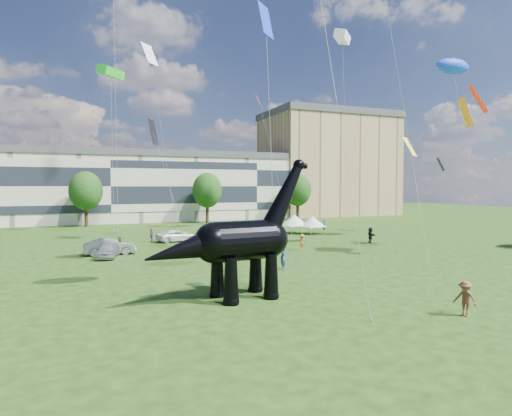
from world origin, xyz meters
name	(u,v)px	position (x,y,z in m)	size (l,w,h in m)	color
ground	(321,304)	(0.00, 0.00, 0.00)	(220.00, 220.00, 0.00)	#16330C
terrace_row	(109,189)	(-8.00, 62.00, 6.00)	(78.00, 11.00, 12.00)	beige
apartment_block	(328,167)	(40.00, 65.00, 11.00)	(28.00, 18.00, 22.00)	tan
tree_mid_left	(86,188)	(-12.00, 53.00, 6.29)	(5.20, 5.20, 9.44)	#382314
tree_mid_right	(207,187)	(8.00, 53.00, 6.29)	(5.20, 5.20, 9.44)	#382314
tree_far_right	(298,187)	(26.00, 53.00, 6.29)	(5.20, 5.20, 9.44)	#382314
dinosaur_sculpture	(237,244)	(-4.00, 2.87, 3.24)	(10.54, 3.22, 8.58)	black
car_silver	(108,250)	(-10.31, 20.57, 0.70)	(1.64, 4.09, 1.39)	silver
car_grey	(110,247)	(-10.03, 22.36, 0.79)	(1.67, 4.78, 1.58)	gray
car_white	(177,236)	(-2.10, 29.72, 0.68)	(2.24, 4.86, 1.35)	white
car_dark	(260,237)	(6.50, 24.80, 0.69)	(1.92, 4.73, 1.37)	#595960
gazebo_near	(313,222)	(16.65, 30.56, 1.70)	(3.92, 3.92, 2.42)	silver
gazebo_far	(294,220)	(14.67, 32.16, 1.84)	(4.22, 4.22, 2.62)	silver
visitors	(267,248)	(3.14, 15.03, 0.89)	(40.29, 38.73, 1.89)	#2B6D40
kites	(232,65)	(1.00, 18.42, 18.00)	(63.15, 41.54, 29.79)	red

